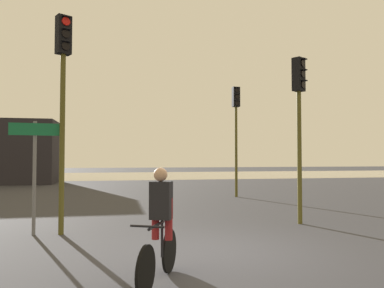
{
  "coord_description": "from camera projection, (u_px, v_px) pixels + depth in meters",
  "views": [
    {
      "loc": [
        -1.87,
        -6.76,
        1.76
      ],
      "look_at": [
        0.5,
        5.0,
        2.2
      ],
      "focal_mm": 35.0,
      "sensor_mm": 36.0,
      "label": 1
    }
  ],
  "objects": [
    {
      "name": "traffic_light_near_left",
      "position": [
        63.0,
        83.0,
        8.69
      ],
      "size": [
        0.4,
        0.42,
        5.07
      ],
      "rotation": [
        0.0,
        0.0,
        3.67
      ],
      "color": "#4C4719",
      "rests_on": "ground"
    },
    {
      "name": "ground_plane",
      "position": [
        219.0,
        253.0,
        6.93
      ],
      "size": [
        120.0,
        120.0,
        0.0
      ],
      "primitive_type": "plane",
      "color": "#333338"
    },
    {
      "name": "direction_sign_post",
      "position": [
        34.0,
        160.0,
        8.55
      ],
      "size": [
        1.1,
        0.16,
        2.6
      ],
      "rotation": [
        0.0,
        0.0,
        3.24
      ],
      "color": "slate",
      "rests_on": "ground"
    },
    {
      "name": "traffic_light_far_right",
      "position": [
        236.0,
        121.0,
        16.91
      ],
      "size": [
        0.34,
        0.35,
        4.97
      ],
      "rotation": [
        0.0,
        0.0,
        3.22
      ],
      "color": "#4C4719",
      "rests_on": "ground"
    },
    {
      "name": "water_strip",
      "position": [
        136.0,
        175.0,
        36.93
      ],
      "size": [
        80.0,
        16.0,
        0.01
      ],
      "primitive_type": "cube",
      "color": "#9E937F",
      "rests_on": "ground"
    },
    {
      "name": "cyclist",
      "position": [
        160.0,
        224.0,
        5.3
      ],
      "size": [
        0.78,
        1.57,
        1.62
      ],
      "rotation": [
        0.0,
        0.0,
        2.72
      ],
      "color": "black",
      "rests_on": "ground"
    },
    {
      "name": "traffic_light_near_right",
      "position": [
        299.0,
        108.0,
        10.06
      ],
      "size": [
        0.4,
        0.42,
        4.45
      ],
      "rotation": [
        0.0,
        0.0,
        3.73
      ],
      "color": "#4C4719",
      "rests_on": "ground"
    }
  ]
}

